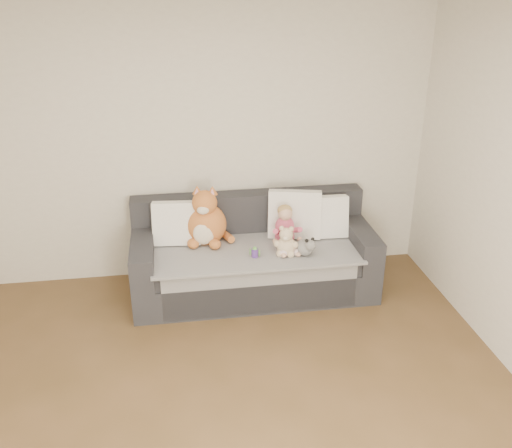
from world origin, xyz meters
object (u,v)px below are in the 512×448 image
Objects in this scene: toddler at (285,229)px; plush_cat at (206,221)px; sofa at (253,259)px; sippy_cup at (255,251)px; teddy_bear at (286,243)px.

plush_cat reaches higher than toddler.
plush_cat is (-0.42, 0.09, 0.37)m from sofa.
plush_cat reaches higher than sippy_cup.
sofa is at bearing 1.10° from plush_cat.
teddy_bear is at bearing 1.85° from sippy_cup.
plush_cat is at bearing 165.76° from toddler.
toddler is 0.68× the size of plush_cat.
toddler is at bearing 31.83° from sippy_cup.
toddler is at bearing -17.07° from sofa.
sofa is 20.86× the size of sippy_cup.
teddy_bear is (0.67, -0.36, -0.10)m from plush_cat.
sippy_cup is at bearing -148.54° from toddler.
sofa reaches higher than sippy_cup.
sippy_cup is at bearing -160.55° from teddy_bear.
sippy_cup is at bearing -95.01° from sofa.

